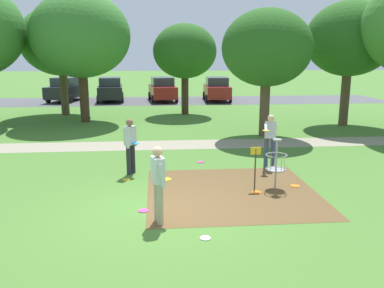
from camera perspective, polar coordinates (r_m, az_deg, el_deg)
The scene contains 23 objects.
ground_plane at distance 9.57m, azimuth -4.21°, elevation -9.58°, with size 160.00×160.00×0.00m, color #47752D.
dirt_tee_pad at distance 10.89m, azimuth 5.67°, elevation -6.76°, with size 4.50×4.35×0.01m, color brown.
disc_golf_basket at distance 11.12m, azimuth 11.54°, elevation -2.50°, with size 0.98×0.58×1.39m.
player_foreground_watching at distance 13.30m, azimuth 11.02°, elevation 1.03°, with size 0.70×1.01×1.71m.
player_throwing at distance 12.35m, azimuth -8.74°, elevation 0.14°, with size 0.45×0.48×1.71m.
player_waiting_left at distance 8.67m, azimuth -4.81°, elevation -5.16°, with size 0.44×0.50×1.71m.
frisbee_near_basket at distance 11.64m, azimuth 14.42°, elevation -5.79°, with size 0.26×0.26×0.02m, color orange.
frisbee_by_tee at distance 9.65m, azimuth -6.90°, elevation -9.37°, with size 0.24×0.24×0.02m, color #E53D99.
frisbee_mid_grass at distance 11.99m, azimuth -9.30°, elevation -5.01°, with size 0.22×0.22×0.02m, color gold.
frisbee_far_left at distance 8.27m, azimuth 1.90°, elevation -13.20°, with size 0.22×0.22×0.02m, color white.
frisbee_far_right at distance 10.92m, azimuth 9.13°, elevation -6.78°, with size 0.25×0.25×0.02m, color orange.
frisbee_scattered_a at distance 13.71m, azimuth 1.22°, elevation -2.57°, with size 0.25×0.25×0.02m, color #E53D99.
tree_near_left at distance 22.05m, azimuth 21.47°, elevation 13.68°, with size 4.35×4.35×6.20m.
tree_near_right at distance 18.11m, azimuth 10.58°, elevation 13.21°, with size 3.91×3.91×5.53m.
tree_mid_left at distance 25.43m, azimuth -18.12°, elevation 13.70°, with size 4.73×4.73×6.37m.
tree_far_left at distance 22.44m, azimuth -15.53°, elevation 14.60°, with size 5.17×5.17×6.76m.
tree_far_center at distance 24.46m, azimuth -1.03°, elevation 12.98°, with size 3.78×3.78×5.38m.
parking_lot_strip at distance 31.86m, azimuth -4.92°, elevation 6.12°, with size 36.00×6.00×0.01m, color #4C4C51.
parked_car_leftmost at distance 32.98m, azimuth -17.36°, elevation 7.43°, with size 2.74×4.51×1.84m.
parked_car_center_left at distance 32.06m, azimuth -11.51°, elevation 7.61°, with size 2.23×4.33×1.84m.
parked_car_center_right at distance 31.65m, azimuth -4.21°, elevation 7.77°, with size 2.30×4.36×1.84m.
parked_car_rightmost at distance 31.74m, azimuth 3.54°, elevation 7.79°, with size 2.11×4.27×1.84m.
gravel_path at distance 16.34m, azimuth -4.64°, elevation -0.14°, with size 40.00×1.69×0.00m, color gray.
Camera 1 is at (-0.09, -8.85, 3.62)m, focal length 37.60 mm.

